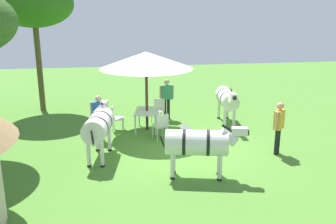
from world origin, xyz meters
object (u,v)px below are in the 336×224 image
at_px(shade_umbrella, 146,60).
at_px(striped_lounge_chair, 193,136).
at_px(patio_chair_near_hut, 161,125).
at_px(zebra_toward_hut, 227,99).
at_px(patio_chair_near_lawn, 158,109).
at_px(standing_watcher, 279,123).
at_px(patio_chair_west_end, 116,117).
at_px(zebra_nearest_camera, 199,143).
at_px(zebra_by_umbrella, 99,125).
at_px(patio_dining_table, 147,113).
at_px(guest_beside_umbrella, 99,113).
at_px(guest_behind_table, 167,95).
at_px(acacia_tree_behind_hut, 33,4).

height_order(shade_umbrella, striped_lounge_chair, shade_umbrella).
bearing_deg(patio_chair_near_hut, zebra_toward_hut, 8.31).
height_order(patio_chair_near_lawn, standing_watcher, standing_watcher).
height_order(patio_chair_near_lawn, patio_chair_west_end, same).
relative_size(patio_chair_near_lawn, striped_lounge_chair, 0.96).
relative_size(patio_chair_near_lawn, zebra_nearest_camera, 0.40).
height_order(patio_chair_near_hut, zebra_by_umbrella, zebra_by_umbrella).
height_order(standing_watcher, zebra_toward_hut, standing_watcher).
bearing_deg(shade_umbrella, patio_chair_near_lawn, -29.07).
bearing_deg(patio_dining_table, guest_beside_umbrella, 114.62).
xyz_separation_m(patio_chair_near_lawn, zebra_nearest_camera, (-5.17, -0.36, 0.43)).
distance_m(patio_dining_table, zebra_nearest_camera, 4.27).
relative_size(shade_umbrella, zebra_toward_hut, 1.40).
bearing_deg(patio_chair_west_end, zebra_by_umbrella, -3.79).
distance_m(guest_behind_table, zebra_by_umbrella, 4.54).
xyz_separation_m(shade_umbrella, patio_chair_west_end, (0.16, 1.14, -2.06)).
height_order(guest_behind_table, standing_watcher, guest_behind_table).
relative_size(patio_chair_near_hut, striped_lounge_chair, 0.96).
relative_size(guest_beside_umbrella, zebra_nearest_camera, 0.69).
height_order(guest_behind_table, zebra_toward_hut, guest_behind_table).
xyz_separation_m(patio_chair_west_end, striped_lounge_chair, (-1.82, -2.50, -0.27)).
distance_m(standing_watcher, acacia_tree_behind_hut, 10.90).
distance_m(zebra_nearest_camera, zebra_toward_hut, 4.98).
height_order(guest_behind_table, zebra_by_umbrella, guest_behind_table).
bearing_deg(standing_watcher, guest_behind_table, 76.67).
bearing_deg(patio_dining_table, zebra_nearest_camera, -167.58).
distance_m(patio_dining_table, acacia_tree_behind_hut, 6.78).
relative_size(zebra_toward_hut, acacia_tree_behind_hut, 0.43).
height_order(standing_watcher, zebra_nearest_camera, standing_watcher).
height_order(zebra_by_umbrella, acacia_tree_behind_hut, acacia_tree_behind_hut).
bearing_deg(patio_chair_near_lawn, shade_umbrella, 90.00).
bearing_deg(shade_umbrella, zebra_by_umbrella, 145.27).
height_order(patio_dining_table, patio_chair_near_hut, patio_chair_near_hut).
distance_m(patio_dining_table, zebra_toward_hut, 3.16).
bearing_deg(shade_umbrella, acacia_tree_behind_hut, 50.03).
distance_m(standing_watcher, striped_lounge_chair, 2.77).
xyz_separation_m(patio_chair_near_hut, guest_behind_table, (2.39, -0.57, 0.47)).
distance_m(zebra_by_umbrella, zebra_toward_hut, 5.52).
height_order(patio_chair_near_lawn, guest_beside_umbrella, guest_beside_umbrella).
relative_size(patio_chair_near_hut, standing_watcher, 0.55).
distance_m(guest_behind_table, striped_lounge_chair, 3.08).
xyz_separation_m(shade_umbrella, zebra_toward_hut, (0.30, -3.13, -1.59)).
bearing_deg(guest_beside_umbrella, standing_watcher, -15.44).
xyz_separation_m(striped_lounge_chair, zebra_nearest_camera, (-2.50, 0.45, 0.69)).
bearing_deg(patio_chair_near_lawn, standing_watcher, 157.27).
height_order(guest_beside_umbrella, zebra_nearest_camera, guest_beside_umbrella).
relative_size(standing_watcher, striped_lounge_chair, 1.74).
relative_size(patio_dining_table, guest_behind_table, 0.84).
bearing_deg(acacia_tree_behind_hut, guest_beside_umbrella, -149.54).
bearing_deg(standing_watcher, striped_lounge_chair, 104.49).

